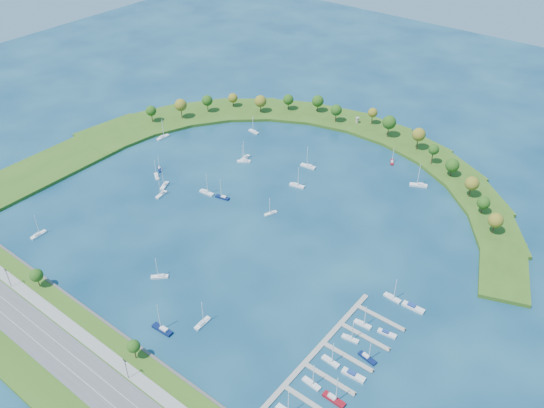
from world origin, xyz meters
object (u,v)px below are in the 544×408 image
Objects in this scene: moored_boat_17 at (297,185)px; docked_boat_2 at (311,383)px; moored_boat_18 at (245,158)px; docked_boat_5 at (353,375)px; docked_boat_10 at (392,297)px; moored_boat_9 at (419,185)px; docked_boat_8 at (363,324)px; moored_boat_15 at (392,161)px; moored_boat_6 at (161,194)px; moored_boat_13 at (164,185)px; moored_boat_2 at (38,234)px; moored_boat_4 at (244,161)px; docked_boat_4 at (331,361)px; docked_boat_11 at (413,307)px; moored_boat_8 at (160,276)px; harbor_tower at (357,120)px; dock_system at (329,362)px; docked_boat_7 at (367,357)px; moored_boat_3 at (157,176)px; docked_boat_3 at (334,399)px; docked_boat_9 at (387,333)px; moored_boat_14 at (207,192)px; moored_boat_1 at (163,137)px; moored_boat_5 at (162,329)px; docked_boat_6 at (350,338)px; moored_boat_10 at (202,323)px; moored_boat_11 at (223,197)px; moored_boat_16 at (160,169)px; moored_boat_0 at (271,213)px; moored_boat_7 at (254,131)px.

moored_boat_17 is 1.13× the size of docked_boat_2.
docked_boat_5 is at bearing 50.52° from moored_boat_18.
moored_boat_9 is at bearing 113.00° from docked_boat_10.
moored_boat_15 is at bearing 109.49° from docked_boat_8.
moored_boat_6 is 0.97× the size of moored_boat_13.
moored_boat_2 reaches higher than moored_boat_4.
docked_boat_11 is at bearing 78.88° from docked_boat_4.
moored_boat_6 is 67.66m from moored_boat_8.
docked_boat_8 is (95.31, -153.34, -3.16)m from harbor_tower.
docked_boat_8 is at bearing 111.88° from moored_boat_4.
dock_system is 6.27× the size of moored_boat_17.
moored_boat_3 is at bearing 175.97° from docked_boat_7.
docked_boat_9 is at bearing 91.96° from docked_boat_3.
moored_boat_9 is at bearing 101.86° from dock_system.
moored_boat_6 is 0.91× the size of moored_boat_14.
moored_boat_13 is (42.97, -38.77, -0.03)m from moored_boat_1.
docked_boat_6 is at bearing -148.54° from moored_boat_5.
moored_boat_11 is at bearing 35.40° from moored_boat_10.
docked_boat_5 is 0.85× the size of docked_boat_8.
moored_boat_17 reaches higher than moored_boat_10.
moored_boat_3 is 120.51m from moored_boat_10.
moored_boat_16 is (27.30, -28.12, -0.09)m from moored_boat_1.
moored_boat_17 is at bearing 131.90° from dock_system.
docked_boat_2 reaches higher than moored_boat_3.
moored_boat_14 is at bearing -101.03° from harbor_tower.
docked_boat_4 is (108.99, -57.43, -0.02)m from moored_boat_11.
moored_boat_3 is 176.17m from docked_boat_3.
moored_boat_3 is 169.01m from docked_boat_7.
docked_boat_4 reaches higher than docked_boat_8.
docked_boat_10 is at bearing 66.40° from moored_boat_13.
docked_boat_10 is at bearing -147.92° from moored_boat_3.
moored_boat_17 reaches higher than docked_boat_4.
dock_system is 161.74m from moored_boat_2.
docked_boat_3 is (89.29, -76.08, 0.09)m from moored_boat_0.
docked_boat_6 is (28.80, -120.95, -0.12)m from moored_boat_9.
moored_boat_17 reaches higher than harbor_tower.
moored_boat_10 is 1.24× the size of moored_boat_16.
docked_boat_3 is 60.34m from docked_boat_10.
moored_boat_13 is at bearing 179.19° from docked_boat_11.
dock_system is 12.70m from docked_boat_2.
moored_boat_10 reaches higher than moored_boat_6.
docked_boat_9 is (63.71, 43.04, -0.32)m from moored_boat_10.
harbor_tower is at bearing 85.64° from moored_boat_17.
moored_boat_17 reaches higher than moored_boat_14.
moored_boat_9 is 1.22× the size of docked_boat_10.
docked_boat_8 is at bearing -120.51° from docked_boat_11.
docked_boat_2 is at bearing -34.19° from moored_boat_14.
dock_system is 6.95× the size of moored_boat_6.
moored_boat_7 reaches higher than docked_boat_4.
moored_boat_3 is 166.18m from docked_boat_2.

